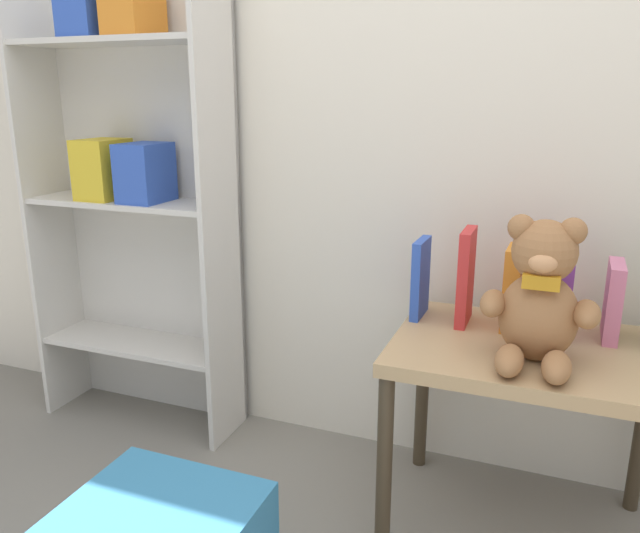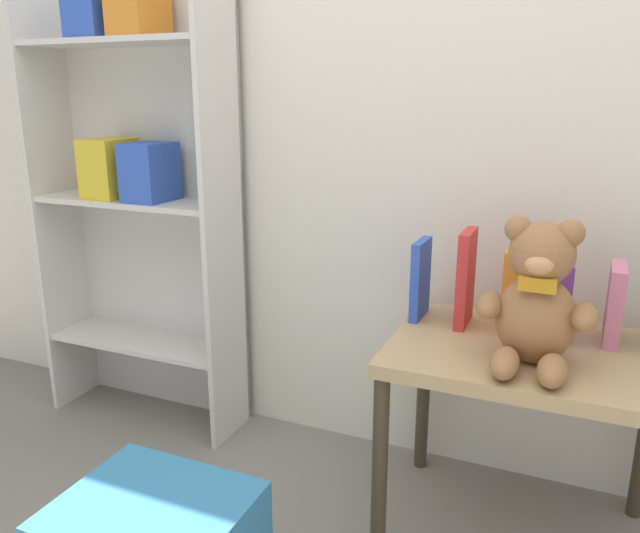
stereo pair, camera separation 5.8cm
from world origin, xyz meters
name	(u,v)px [view 2 (the right image)]	position (x,y,z in m)	size (l,w,h in m)	color
wall_back	(448,61)	(0.00, 1.29, 1.25)	(4.80, 0.06, 2.50)	silver
bookshelf_side	(139,172)	(-1.02, 1.16, 0.90)	(0.72, 0.24, 1.61)	beige
display_table	(527,376)	(0.31, 0.96, 0.47)	(0.68, 0.50, 0.55)	tan
teddy_bear	(537,300)	(0.32, 0.87, 0.70)	(0.27, 0.24, 0.35)	#99663D
book_standing_blue	(421,279)	(0.00, 1.08, 0.66)	(0.03, 0.13, 0.22)	#2D51B7
book_standing_red	(466,278)	(0.13, 1.07, 0.68)	(0.03, 0.14, 0.26)	red
book_standing_orange	(513,290)	(0.25, 1.07, 0.66)	(0.04, 0.12, 0.23)	orange
book_standing_purple	(562,299)	(0.37, 1.07, 0.65)	(0.04, 0.13, 0.21)	purple
book_standing_pink	(615,304)	(0.50, 1.09, 0.65)	(0.04, 0.15, 0.20)	#D17093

